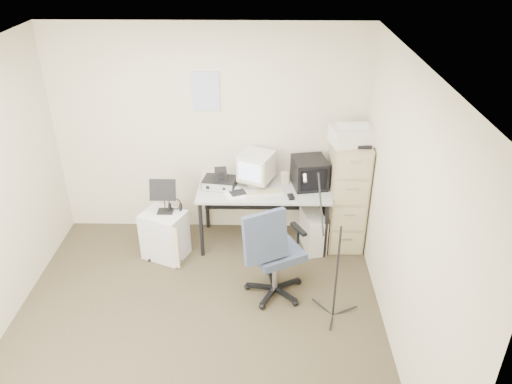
{
  "coord_description": "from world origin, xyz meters",
  "views": [
    {
      "loc": [
        0.64,
        -3.54,
        3.43
      ],
      "look_at": [
        0.55,
        0.95,
        0.95
      ],
      "focal_mm": 35.0,
      "sensor_mm": 36.0,
      "label": 1
    }
  ],
  "objects_px": {
    "office_chair": "(276,250)",
    "side_cart": "(165,235)",
    "desk": "(264,215)",
    "filing_cabinet": "(347,193)"
  },
  "relations": [
    {
      "from": "filing_cabinet",
      "to": "side_cart",
      "type": "height_order",
      "value": "filing_cabinet"
    },
    {
      "from": "office_chair",
      "to": "side_cart",
      "type": "relative_size",
      "value": 1.91
    },
    {
      "from": "desk",
      "to": "office_chair",
      "type": "height_order",
      "value": "office_chair"
    },
    {
      "from": "desk",
      "to": "office_chair",
      "type": "relative_size",
      "value": 1.4
    },
    {
      "from": "filing_cabinet",
      "to": "office_chair",
      "type": "bearing_deg",
      "value": -130.49
    },
    {
      "from": "filing_cabinet",
      "to": "office_chair",
      "type": "xyz_separation_m",
      "value": [
        -0.83,
        -0.97,
        -0.11
      ]
    },
    {
      "from": "desk",
      "to": "side_cart",
      "type": "height_order",
      "value": "desk"
    },
    {
      "from": "filing_cabinet",
      "to": "desk",
      "type": "xyz_separation_m",
      "value": [
        -0.95,
        -0.03,
        -0.29
      ]
    },
    {
      "from": "filing_cabinet",
      "to": "desk",
      "type": "relative_size",
      "value": 0.87
    },
    {
      "from": "desk",
      "to": "filing_cabinet",
      "type": "bearing_deg",
      "value": 1.81
    }
  ]
}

